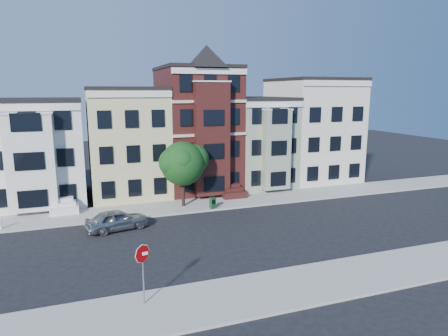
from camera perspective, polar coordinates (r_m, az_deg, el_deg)
name	(u,v)px	position (r m, az deg, el deg)	size (l,w,h in m)	color
ground	(254,233)	(28.73, 4.30, -9.29)	(120.00, 120.00, 0.00)	black
far_sidewalk	(218,203)	(35.80, -0.92, -5.02)	(60.00, 4.00, 0.15)	#9E9B93
near_sidewalk	(316,282)	(22.24, 13.00, -15.64)	(60.00, 4.00, 0.15)	#9E9B93
house_white	(37,152)	(39.67, -25.21, 2.05)	(8.00, 9.00, 9.00)	silver
house_yellow	(127,143)	(39.61, -13.68, 3.50)	(7.00, 9.00, 10.00)	beige
house_brown	(197,130)	(40.82, -3.89, 5.41)	(7.00, 9.00, 12.00)	#381412
house_green	(255,142)	(43.20, 4.47, 3.71)	(6.00, 9.00, 9.00)	gray
house_cream	(312,131)	(46.38, 12.44, 5.22)	(8.00, 9.00, 11.00)	silver
street_tree	(183,167)	(34.05, -5.92, 0.20)	(5.95, 5.95, 6.92)	#1B501A
parked_car	(117,220)	(30.12, -15.02, -7.16)	(1.79, 4.44, 1.51)	#919498
newspaper_box	(213,203)	(33.79, -1.63, -5.01)	(0.44, 0.39, 0.97)	#154F1F
fire_hydrant	(0,225)	(33.20, -29.31, -7.09)	(0.21, 0.21, 0.59)	white
stop_sign	(143,270)	(19.33, -11.49, -14.15)	(0.91, 0.13, 3.30)	#BA0003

